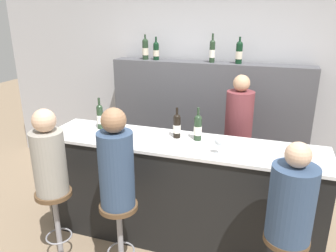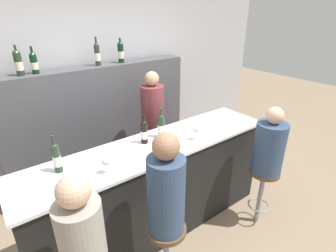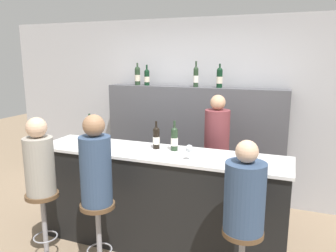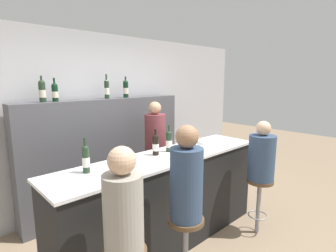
{
  "view_description": "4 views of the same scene",
  "coord_description": "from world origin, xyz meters",
  "px_view_note": "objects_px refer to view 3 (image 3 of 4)",
  "views": [
    {
      "loc": [
        0.8,
        -2.47,
        2.24
      ],
      "look_at": [
        -0.1,
        0.25,
        1.24
      ],
      "focal_mm": 35.0,
      "sensor_mm": 36.0,
      "label": 1
    },
    {
      "loc": [
        -1.29,
        -1.61,
        2.33
      ],
      "look_at": [
        0.18,
        0.33,
        1.22
      ],
      "focal_mm": 28.0,
      "sensor_mm": 36.0,
      "label": 2
    },
    {
      "loc": [
        1.28,
        -2.76,
        2.05
      ],
      "look_at": [
        0.13,
        0.25,
        1.37
      ],
      "focal_mm": 35.0,
      "sensor_mm": 36.0,
      "label": 3
    },
    {
      "loc": [
        -1.93,
        -1.8,
        1.93
      ],
      "look_at": [
        0.1,
        0.37,
        1.4
      ],
      "focal_mm": 28.0,
      "sensor_mm": 36.0,
      "label": 4
    }
  ],
  "objects_px": {
    "wine_glass_0": "(100,140)",
    "bar_stool_middle": "(98,220)",
    "guest_seated_right": "(245,193)",
    "wine_bottle_backbar_2": "(196,77)",
    "bar_stool_left": "(43,209)",
    "guest_seated_middle": "(96,165)",
    "bar_stool_right": "(242,249)",
    "guest_seated_left": "(39,161)",
    "wine_bottle_counter_1": "(156,137)",
    "bartender": "(216,165)",
    "wine_glass_1": "(189,149)",
    "wine_bottle_backbar_3": "(220,78)",
    "wine_bottle_counter_2": "(174,139)",
    "wine_bottle_backbar_1": "(147,77)",
    "wine_bottle_counter_0": "(90,130)",
    "wine_bottle_backbar_0": "(138,76)"
  },
  "relations": [
    {
      "from": "wine_bottle_backbar_2",
      "to": "bar_stool_right",
      "type": "distance_m",
      "value": 2.49
    },
    {
      "from": "wine_bottle_backbar_2",
      "to": "wine_bottle_backbar_3",
      "type": "bearing_deg",
      "value": 0.0
    },
    {
      "from": "wine_glass_0",
      "to": "wine_glass_1",
      "type": "xyz_separation_m",
      "value": [
        0.99,
        0.0,
        0.0
      ]
    },
    {
      "from": "wine_bottle_backbar_1",
      "to": "guest_seated_left",
      "type": "relative_size",
      "value": 0.38
    },
    {
      "from": "bar_stool_right",
      "to": "wine_bottle_backbar_2",
      "type": "bearing_deg",
      "value": 116.59
    },
    {
      "from": "wine_bottle_backbar_3",
      "to": "wine_glass_1",
      "type": "height_order",
      "value": "wine_bottle_backbar_3"
    },
    {
      "from": "wine_bottle_backbar_2",
      "to": "guest_seated_left",
      "type": "relative_size",
      "value": 0.45
    },
    {
      "from": "wine_bottle_counter_2",
      "to": "wine_bottle_counter_1",
      "type": "bearing_deg",
      "value": -180.0
    },
    {
      "from": "wine_bottle_counter_0",
      "to": "guest_seated_middle",
      "type": "relative_size",
      "value": 0.4
    },
    {
      "from": "wine_bottle_counter_2",
      "to": "wine_bottle_backbar_1",
      "type": "relative_size",
      "value": 1.09
    },
    {
      "from": "bartender",
      "to": "wine_bottle_backbar_3",
      "type": "bearing_deg",
      "value": 101.18
    },
    {
      "from": "wine_bottle_backbar_0",
      "to": "wine_bottle_backbar_3",
      "type": "distance_m",
      "value": 1.21
    },
    {
      "from": "wine_bottle_counter_1",
      "to": "wine_bottle_backbar_1",
      "type": "relative_size",
      "value": 1.03
    },
    {
      "from": "wine_glass_0",
      "to": "bar_stool_right",
      "type": "relative_size",
      "value": 0.21
    },
    {
      "from": "guest_seated_left",
      "to": "bar_stool_left",
      "type": "bearing_deg",
      "value": 135.0
    },
    {
      "from": "wine_bottle_counter_0",
      "to": "wine_bottle_backbar_3",
      "type": "bearing_deg",
      "value": 43.32
    },
    {
      "from": "wine_bottle_counter_1",
      "to": "guest_seated_right",
      "type": "relative_size",
      "value": 0.42
    },
    {
      "from": "bar_stool_right",
      "to": "bar_stool_left",
      "type": "bearing_deg",
      "value": 180.0
    },
    {
      "from": "bar_stool_middle",
      "to": "wine_glass_0",
      "type": "bearing_deg",
      "value": 117.44
    },
    {
      "from": "wine_glass_1",
      "to": "guest_seated_left",
      "type": "bearing_deg",
      "value": -161.02
    },
    {
      "from": "wine_bottle_backbar_0",
      "to": "wine_bottle_backbar_3",
      "type": "height_order",
      "value": "wine_bottle_backbar_0"
    },
    {
      "from": "wine_bottle_backbar_1",
      "to": "wine_glass_0",
      "type": "distance_m",
      "value": 1.57
    },
    {
      "from": "wine_bottle_counter_2",
      "to": "guest_seated_middle",
      "type": "bearing_deg",
      "value": -123.55
    },
    {
      "from": "wine_glass_0",
      "to": "bartender",
      "type": "relative_size",
      "value": 0.09
    },
    {
      "from": "wine_bottle_counter_1",
      "to": "bartender",
      "type": "relative_size",
      "value": 0.19
    },
    {
      "from": "wine_bottle_counter_0",
      "to": "guest_seated_middle",
      "type": "height_order",
      "value": "guest_seated_middle"
    },
    {
      "from": "guest_seated_left",
      "to": "bar_stool_middle",
      "type": "bearing_deg",
      "value": 0.0
    },
    {
      "from": "wine_bottle_counter_0",
      "to": "wine_glass_0",
      "type": "distance_m",
      "value": 0.41
    },
    {
      "from": "guest_seated_left",
      "to": "bartender",
      "type": "distance_m",
      "value": 2.03
    },
    {
      "from": "guest_seated_left",
      "to": "bar_stool_middle",
      "type": "relative_size",
      "value": 1.08
    },
    {
      "from": "wine_glass_1",
      "to": "bar_stool_middle",
      "type": "relative_size",
      "value": 0.21
    },
    {
      "from": "wine_glass_0",
      "to": "bar_stool_middle",
      "type": "height_order",
      "value": "wine_glass_0"
    },
    {
      "from": "bar_stool_middle",
      "to": "guest_seated_right",
      "type": "height_order",
      "value": "guest_seated_right"
    },
    {
      "from": "wine_bottle_backbar_3",
      "to": "guest_seated_left",
      "type": "bearing_deg",
      "value": -124.99
    },
    {
      "from": "guest_seated_left",
      "to": "guest_seated_middle",
      "type": "relative_size",
      "value": 0.92
    },
    {
      "from": "wine_bottle_backbar_2",
      "to": "bar_stool_right",
      "type": "xyz_separation_m",
      "value": [
        0.96,
        -1.93,
        -1.25
      ]
    },
    {
      "from": "wine_bottle_counter_1",
      "to": "bartender",
      "type": "xyz_separation_m",
      "value": [
        0.53,
        0.63,
        -0.45
      ]
    },
    {
      "from": "wine_bottle_backbar_1",
      "to": "guest_seated_left",
      "type": "distance_m",
      "value": 2.08
    },
    {
      "from": "guest_seated_left",
      "to": "bar_stool_right",
      "type": "bearing_deg",
      "value": 0.0
    },
    {
      "from": "guest_seated_middle",
      "to": "wine_bottle_backbar_2",
      "type": "bearing_deg",
      "value": 79.02
    },
    {
      "from": "wine_bottle_counter_1",
      "to": "guest_seated_left",
      "type": "xyz_separation_m",
      "value": [
        -0.93,
        -0.74,
        -0.14
      ]
    },
    {
      "from": "wine_bottle_backbar_2",
      "to": "bar_stool_left",
      "type": "relative_size",
      "value": 0.49
    },
    {
      "from": "guest_seated_left",
      "to": "wine_bottle_counter_0",
      "type": "bearing_deg",
      "value": 82.87
    },
    {
      "from": "wine_bottle_backbar_0",
      "to": "bar_stool_right",
      "type": "relative_size",
      "value": 0.45
    },
    {
      "from": "bar_stool_left",
      "to": "bar_stool_middle",
      "type": "relative_size",
      "value": 1.0
    },
    {
      "from": "wine_bottle_backbar_3",
      "to": "wine_glass_1",
      "type": "distance_m",
      "value": 1.57
    },
    {
      "from": "wine_glass_0",
      "to": "bartender",
      "type": "bearing_deg",
      "value": 40.22
    },
    {
      "from": "wine_bottle_counter_0",
      "to": "wine_bottle_counter_1",
      "type": "bearing_deg",
      "value": -0.0
    },
    {
      "from": "wine_bottle_counter_0",
      "to": "wine_bottle_counter_2",
      "type": "xyz_separation_m",
      "value": [
        1.05,
        -0.0,
        -0.01
      ]
    },
    {
      "from": "guest_seated_middle",
      "to": "bar_stool_right",
      "type": "xyz_separation_m",
      "value": [
        1.34,
        0.0,
        -0.55
      ]
    }
  ]
}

